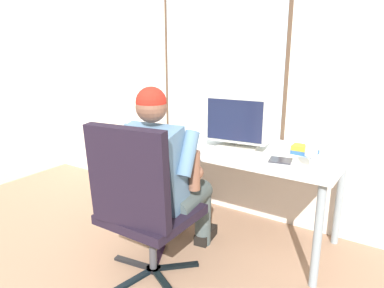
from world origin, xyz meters
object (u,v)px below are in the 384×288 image
(desk, at_px, (237,157))
(wine_glass, at_px, (311,152))
(office_chair, at_px, (140,200))
(crt_monitor, at_px, (240,118))
(book_stack, at_px, (305,150))
(cd_case, at_px, (281,160))
(person_seated, at_px, (163,174))
(coffee_mug, at_px, (186,140))

(desk, bearing_deg, wine_glass, -18.63)
(office_chair, distance_m, wine_glass, 1.08)
(office_chair, xyz_separation_m, crt_monitor, (0.24, 0.84, 0.38))
(crt_monitor, bearing_deg, book_stack, 12.25)
(office_chair, height_order, cd_case, office_chair)
(office_chair, relative_size, cd_case, 6.35)
(crt_monitor, relative_size, wine_glass, 3.10)
(office_chair, xyz_separation_m, person_seated, (-0.03, 0.27, 0.07))
(desk, bearing_deg, book_stack, 10.48)
(desk, xyz_separation_m, office_chair, (-0.23, -0.85, -0.09))
(person_seated, bearing_deg, crt_monitor, 64.16)
(office_chair, xyz_separation_m, book_stack, (0.70, 0.94, 0.19))
(crt_monitor, distance_m, wine_glass, 0.61)
(office_chair, bearing_deg, coffee_mug, 99.51)
(person_seated, height_order, crt_monitor, person_seated)
(office_chair, height_order, coffee_mug, office_chair)
(person_seated, xyz_separation_m, wine_glass, (0.85, 0.38, 0.20))
(crt_monitor, height_order, wine_glass, crt_monitor)
(person_seated, distance_m, wine_glass, 0.95)
(office_chair, bearing_deg, crt_monitor, 73.95)
(book_stack, xyz_separation_m, cd_case, (-0.08, -0.25, -0.02))
(desk, xyz_separation_m, crt_monitor, (0.02, -0.01, 0.30))
(wine_glass, relative_size, book_stack, 0.86)
(desk, bearing_deg, person_seated, -114.14)
(coffee_mug, bearing_deg, person_seated, -78.78)
(desk, distance_m, crt_monitor, 0.30)
(crt_monitor, relative_size, coffee_mug, 5.77)
(desk, distance_m, wine_glass, 0.65)
(person_seated, distance_m, book_stack, 1.00)
(cd_case, xyz_separation_m, coffee_mug, (-0.73, -0.03, 0.04))
(wine_glass, distance_m, coffee_mug, 0.93)
(person_seated, xyz_separation_m, crt_monitor, (0.27, 0.57, 0.31))
(office_chair, height_order, wine_glass, office_chair)
(office_chair, height_order, person_seated, person_seated)
(coffee_mug, bearing_deg, wine_glass, -0.62)
(wine_glass, height_order, book_stack, wine_glass)
(office_chair, xyz_separation_m, coffee_mug, (-0.11, 0.66, 0.21))
(crt_monitor, height_order, cd_case, crt_monitor)
(desk, relative_size, wine_glass, 10.15)
(person_seated, distance_m, cd_case, 0.78)
(person_seated, xyz_separation_m, book_stack, (0.73, 0.67, 0.12))
(cd_case, bearing_deg, desk, 157.81)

